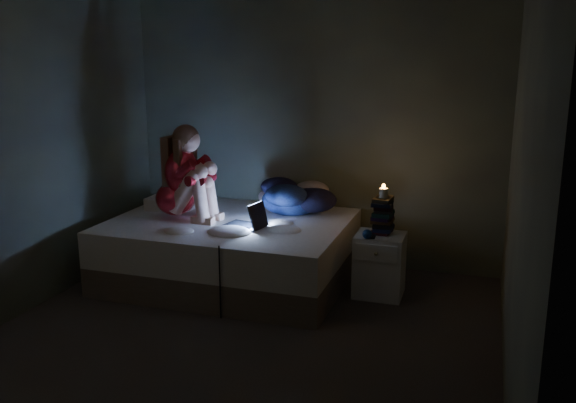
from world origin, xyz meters
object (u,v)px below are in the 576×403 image
at_px(laptop, 244,214).
at_px(nightstand, 379,265).
at_px(woman, 174,171).
at_px(phone, 371,236).
at_px(bed, 230,250).
at_px(candle, 383,195).

distance_m(laptop, nightstand, 1.22).
relative_size(woman, laptop, 2.56).
bearing_deg(nightstand, woman, -175.69).
distance_m(laptop, phone, 1.08).
xyz_separation_m(bed, candle, (1.34, 0.12, 0.58)).
bearing_deg(phone, nightstand, 49.25).
bearing_deg(nightstand, phone, -127.59).
relative_size(bed, nightstand, 3.84).
distance_m(woman, laptop, 0.77).
xyz_separation_m(laptop, candle, (1.13, 0.29, 0.18)).
height_order(woman, candle, woman).
xyz_separation_m(laptop, phone, (1.06, 0.15, -0.14)).
bearing_deg(laptop, woman, -176.03).
bearing_deg(phone, woman, 178.67).
distance_m(woman, candle, 1.84).
height_order(bed, laptop, laptop).
bearing_deg(candle, phone, -115.80).
bearing_deg(phone, bed, 176.18).
xyz_separation_m(bed, phone, (1.27, -0.01, 0.26)).
xyz_separation_m(bed, laptop, (0.21, -0.17, 0.40)).
bearing_deg(nightstand, candle, 86.82).
distance_m(woman, phone, 1.82).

